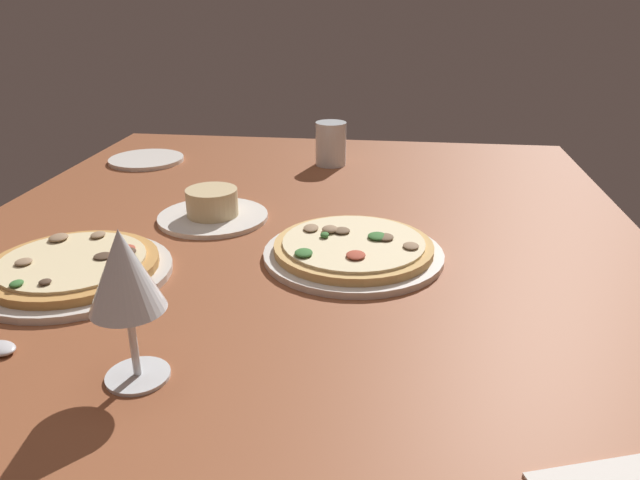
# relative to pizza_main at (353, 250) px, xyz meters

# --- Properties ---
(dining_table) EXTENTS (1.50, 1.10, 0.04)m
(dining_table) POSITION_rel_pizza_main_xyz_m (-0.02, 0.09, -0.03)
(dining_table) COLOR brown
(dining_table) RESTS_ON ground
(pizza_main) EXTENTS (0.26, 0.26, 0.03)m
(pizza_main) POSITION_rel_pizza_main_xyz_m (0.00, 0.00, 0.00)
(pizza_main) COLOR silver
(pizza_main) RESTS_ON dining_table
(pizza_side) EXTENTS (0.26, 0.26, 0.03)m
(pizza_side) POSITION_rel_pizza_main_xyz_m (-0.11, 0.37, -0.00)
(pizza_side) COLOR silver
(pizza_side) RESTS_ON dining_table
(ramekin_on_saucer) EXTENTS (0.19, 0.19, 0.05)m
(ramekin_on_saucer) POSITION_rel_pizza_main_xyz_m (0.13, 0.25, 0.01)
(ramekin_on_saucer) COLOR silver
(ramekin_on_saucer) RESTS_ON dining_table
(wine_glass_far) EXTENTS (0.07, 0.07, 0.16)m
(wine_glass_far) POSITION_rel_pizza_main_xyz_m (-0.32, 0.19, 0.10)
(wine_glass_far) COLOR silver
(wine_glass_far) RESTS_ON dining_table
(water_glass) EXTENTS (0.07, 0.07, 0.09)m
(water_glass) POSITION_rel_pizza_main_xyz_m (0.49, 0.09, 0.03)
(water_glass) COLOR silver
(water_glass) RESTS_ON dining_table
(side_plate) EXTENTS (0.16, 0.16, 0.01)m
(side_plate) POSITION_rel_pizza_main_xyz_m (0.46, 0.50, -0.01)
(side_plate) COLOR silver
(side_plate) RESTS_ON dining_table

